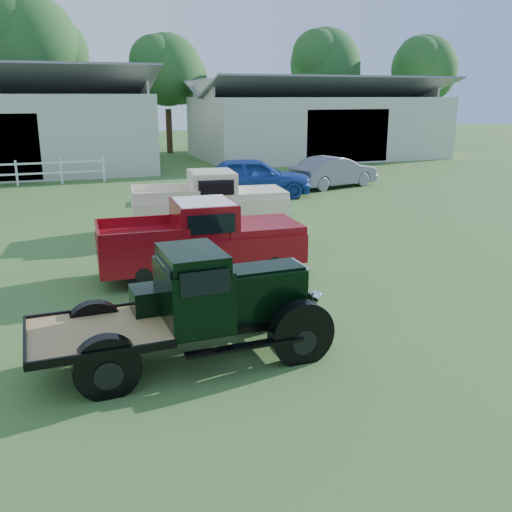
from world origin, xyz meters
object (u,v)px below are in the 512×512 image
object	(u,v)px
misc_car_grey	(334,172)
red_pickup	(200,238)
misc_car_blue	(253,177)
white_pickup	(209,201)
vintage_flatbed	(188,306)

from	to	relation	value
misc_car_grey	red_pickup	bearing A→B (deg)	123.90
misc_car_blue	misc_car_grey	world-z (taller)	misc_car_blue
misc_car_blue	white_pickup	bearing A→B (deg)	160.11
white_pickup	misc_car_grey	bearing A→B (deg)	46.29
white_pickup	misc_car_blue	bearing A→B (deg)	64.21
white_pickup	red_pickup	bearing A→B (deg)	-101.33
misc_car_blue	misc_car_grey	distance (m)	4.51
vintage_flatbed	misc_car_blue	size ratio (longest dim) A/B	0.96
red_pickup	misc_car_grey	xyz separation A→B (m)	(9.25, 10.93, -0.19)
misc_car_grey	white_pickup	bearing A→B (deg)	113.75
red_pickup	vintage_flatbed	bearing A→B (deg)	-104.40
white_pickup	vintage_flatbed	bearing A→B (deg)	-100.85
red_pickup	misc_car_grey	distance (m)	14.32
white_pickup	misc_car_grey	distance (m)	10.12
vintage_flatbed	misc_car_grey	bearing A→B (deg)	53.81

